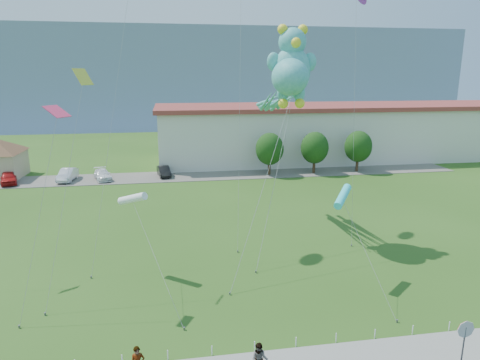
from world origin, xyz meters
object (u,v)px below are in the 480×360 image
object	(u,v)px
parked_car_white	(103,175)
octopus_kite	(285,87)
pedestrian_right	(260,360)
parked_car_silver	(67,175)
teddy_bear_kite	(292,65)
parked_car_red	(8,178)
warehouse	(355,131)
parked_car_black	(164,171)
stop_sign	(465,334)

from	to	relation	value
parked_car_white	octopus_kite	xyz separation A→B (m)	(17.10, -20.92, 10.95)
pedestrian_right	parked_car_silver	distance (m)	41.09
parked_car_silver	teddy_bear_kite	bearing A→B (deg)	-40.79
parked_car_white	parked_car_silver	bearing A→B (deg)	161.43
parked_car_white	octopus_kite	size ratio (longest dim) A/B	0.28
parked_car_red	warehouse	bearing A→B (deg)	-6.74
pedestrian_right	parked_car_red	world-z (taller)	pedestrian_right
parked_car_silver	octopus_kite	bearing A→B (deg)	-40.67
parked_car_silver	parked_car_white	size ratio (longest dim) A/B	1.03
parked_car_black	octopus_kite	bearing A→B (deg)	-74.59
parked_car_white	parked_car_black	size ratio (longest dim) A/B	1.10
octopus_kite	teddy_bear_kite	bearing A→B (deg)	-51.32
pedestrian_right	parked_car_white	xyz separation A→B (m)	(-11.66, 37.76, -0.19)
pedestrian_right	octopus_kite	distance (m)	20.71
warehouse	parked_car_black	world-z (taller)	warehouse
warehouse	stop_sign	world-z (taller)	warehouse
pedestrian_right	teddy_bear_kite	xyz separation A→B (m)	(5.79, 16.40, 12.43)
parked_car_red	stop_sign	bearing A→B (deg)	-69.49
pedestrian_right	parked_car_silver	world-z (taller)	pedestrian_right
parked_car_red	parked_car_silver	size ratio (longest dim) A/B	0.96
parked_car_red	parked_car_white	distance (m)	10.64
stop_sign	parked_car_silver	world-z (taller)	stop_sign
parked_car_white	parked_car_black	world-z (taller)	parked_car_black
parked_car_white	teddy_bear_kite	size ratio (longest dim) A/B	0.26
parked_car_red	teddy_bear_kite	distance (m)	37.26
parked_car_silver	parked_car_white	distance (m)	4.14
parked_car_black	octopus_kite	xyz separation A→B (m)	(9.69, -21.56, 10.93)
pedestrian_right	parked_car_red	size ratio (longest dim) A/B	0.36
pedestrian_right	parked_car_black	distance (m)	38.64
octopus_kite	parked_car_red	bearing A→B (deg)	143.40
parked_car_red	octopus_kite	xyz separation A→B (m)	(27.74, -20.60, 10.85)
stop_sign	parked_car_red	bearing A→B (deg)	128.78
warehouse	teddy_bear_kite	bearing A→B (deg)	-122.23
parked_car_white	parked_car_black	xyz separation A→B (m)	(7.41, 0.64, 0.02)
warehouse	parked_car_silver	xyz separation A→B (m)	(-40.95, -9.18, -3.34)
pedestrian_right	parked_car_silver	bearing A→B (deg)	134.68
octopus_kite	parked_car_silver	bearing A→B (deg)	135.18
parked_car_red	teddy_bear_kite	size ratio (longest dim) A/B	0.26
warehouse	octopus_kite	bearing A→B (deg)	-123.08
pedestrian_right	parked_car_white	bearing A→B (deg)	129.24
warehouse	teddy_bear_kite	distance (m)	37.46
pedestrian_right	parked_car_red	bearing A→B (deg)	142.86
parked_car_white	parked_car_red	bearing A→B (deg)	165.56
parked_car_white	octopus_kite	bearing A→B (deg)	-66.94
stop_sign	parked_car_white	bearing A→B (deg)	117.61
parked_car_red	parked_car_white	xyz separation A→B (m)	(10.64, 0.33, -0.10)
teddy_bear_kite	pedestrian_right	bearing A→B (deg)	-109.44
parked_car_white	teddy_bear_kite	world-z (taller)	teddy_bear_kite
stop_sign	teddy_bear_kite	xyz separation A→B (m)	(-2.87, 17.49, 11.43)
pedestrian_right	parked_car_white	world-z (taller)	pedestrian_right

